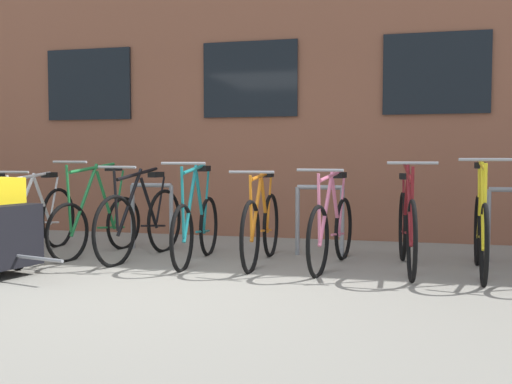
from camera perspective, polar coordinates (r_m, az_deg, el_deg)
name	(u,v)px	position (r m, az deg, el deg)	size (l,w,h in m)	color
ground_plane	(156,287)	(5.11, -9.61, -9.01)	(42.00, 42.00, 0.00)	gray
storefront_building	(296,57)	(11.65, 3.90, 12.85)	(28.00, 7.13, 6.00)	brown
bike_rack	(233,211)	(6.77, -2.26, -1.85)	(6.55, 0.05, 0.78)	gray
bicycle_orange	(261,226)	(6.08, 0.52, -3.33)	(0.44, 1.67, 0.98)	black
bicycle_white	(35,219)	(7.18, -20.53, -2.45)	(0.44, 1.73, 0.97)	black
bicycle_yellow	(481,231)	(5.93, 20.86, -3.56)	(0.44, 1.76, 1.11)	black
bicycle_black	(142,222)	(6.51, -10.99, -2.85)	(0.44, 1.72, 1.03)	black
bicycle_maroon	(407,228)	(5.95, 14.35, -3.42)	(0.44, 1.84, 1.07)	black
bicycle_green	(98,222)	(6.86, -15.04, -2.79)	(0.46, 1.58, 1.07)	black
bicycle_pink	(332,230)	(5.93, 7.33, -3.61)	(0.44, 1.67, 1.01)	black
bicycle_teal	(196,226)	(6.18, -5.77, -3.29)	(0.44, 1.62, 1.07)	black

